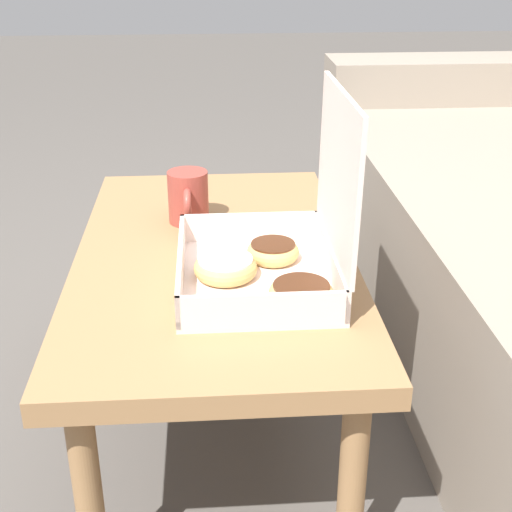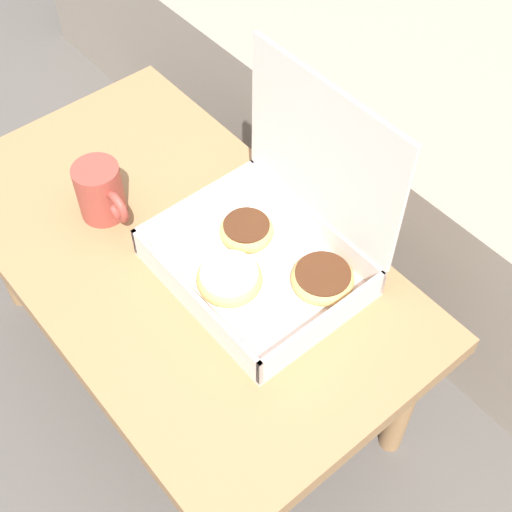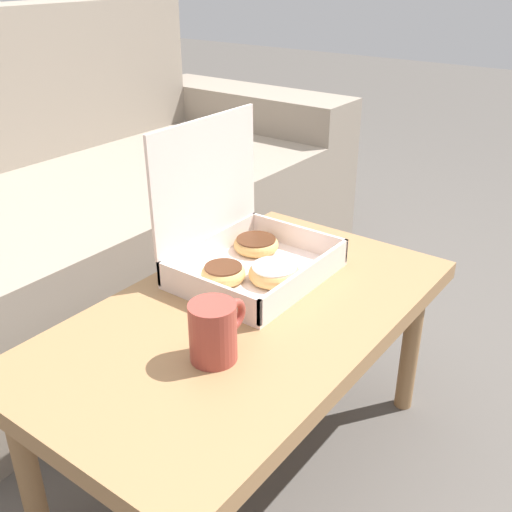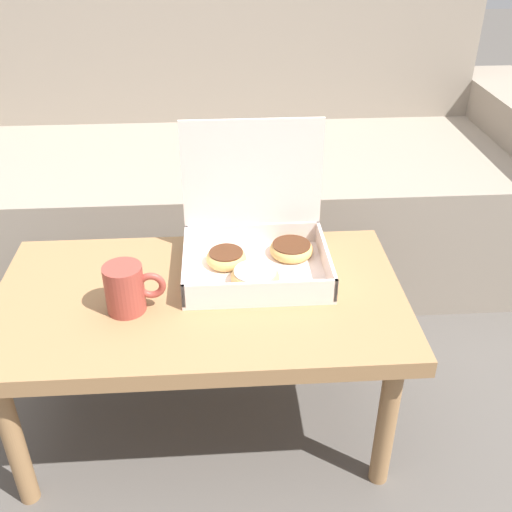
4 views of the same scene
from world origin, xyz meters
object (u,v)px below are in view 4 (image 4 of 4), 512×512
couch (204,173)px  coffee_table (201,310)px  coffee_mug (126,288)px  pastry_box (256,245)px

couch → coffee_table: bearing=-90.0°
coffee_table → coffee_mug: 0.19m
pastry_box → coffee_mug: pastry_box is taller
couch → coffee_table: couch is taller
couch → pastry_box: size_ratio=7.44×
couch → pastry_box: (0.14, -0.81, 0.17)m
coffee_table → pastry_box: (0.14, 0.11, 0.11)m
coffee_table → pastry_box: pastry_box is taller
pastry_box → coffee_mug: size_ratio=2.60×
coffee_mug → pastry_box: bearing=28.2°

